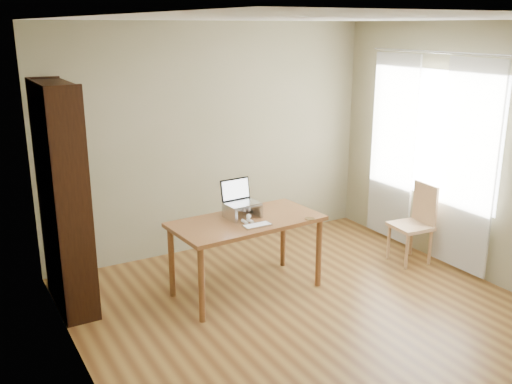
% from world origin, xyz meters
% --- Properties ---
extents(room, '(4.04, 4.54, 2.64)m').
position_xyz_m(room, '(0.03, 0.01, 1.30)').
color(room, '#563316').
rests_on(room, ground).
extents(bookshelf, '(0.30, 0.90, 2.10)m').
position_xyz_m(bookshelf, '(-1.83, 1.55, 1.05)').
color(bookshelf, black).
rests_on(bookshelf, ground).
extents(curtains, '(0.03, 1.90, 2.25)m').
position_xyz_m(curtains, '(1.92, 0.80, 1.17)').
color(curtains, white).
rests_on(curtains, ground).
extents(desk, '(1.50, 0.82, 0.75)m').
position_xyz_m(desk, '(-0.27, 0.97, 0.66)').
color(desk, brown).
rests_on(desk, ground).
extents(laptop_stand, '(0.32, 0.25, 0.13)m').
position_xyz_m(laptop_stand, '(-0.27, 1.05, 0.83)').
color(laptop_stand, silver).
rests_on(laptop_stand, desk).
extents(laptop, '(0.34, 0.29, 0.23)m').
position_xyz_m(laptop, '(-0.27, 1.11, 0.94)').
color(laptop, silver).
rests_on(laptop, laptop_stand).
extents(keyboard, '(0.27, 0.12, 0.02)m').
position_xyz_m(keyboard, '(-0.28, 0.75, 0.76)').
color(keyboard, silver).
rests_on(keyboard, desk).
extents(coaster, '(0.10, 0.10, 0.01)m').
position_xyz_m(coaster, '(0.27, 0.68, 0.75)').
color(coaster, brown).
rests_on(coaster, desk).
extents(cat, '(0.25, 0.49, 0.16)m').
position_xyz_m(cat, '(-0.30, 1.08, 0.82)').
color(cat, '#4E443D').
rests_on(cat, desk).
extents(chair, '(0.43, 0.43, 0.89)m').
position_xyz_m(chair, '(1.72, 0.70, 0.48)').
color(chair, tan).
rests_on(chair, ground).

